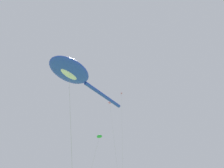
% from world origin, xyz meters
% --- Properties ---
extents(big_show_kite, '(12.32, 4.37, 15.72)m').
position_xyz_m(big_show_kite, '(-0.80, 12.03, 15.04)').
color(big_show_kite, blue).
rests_on(big_show_kite, ground).
extents(small_kite_delta_white, '(2.12, 1.03, 23.31)m').
position_xyz_m(small_kite_delta_white, '(15.33, 16.55, 21.35)').
color(small_kite_delta_white, pink).
rests_on(small_kite_delta_white, ground).
extents(small_kite_triangle_green, '(1.15, 4.84, 11.98)m').
position_xyz_m(small_kite_triangle_green, '(9.66, 17.14, 11.64)').
color(small_kite_triangle_green, green).
rests_on(small_kite_triangle_green, ground).
extents(small_kite_tiny_distant, '(2.36, 4.40, 19.84)m').
position_xyz_m(small_kite_tiny_distant, '(12.13, 17.08, 19.22)').
color(small_kite_tiny_distant, pink).
rests_on(small_kite_tiny_distant, ground).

